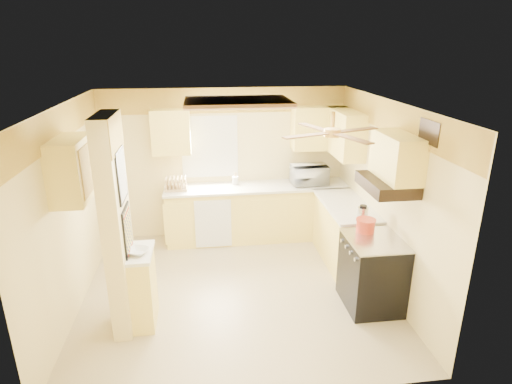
{
  "coord_description": "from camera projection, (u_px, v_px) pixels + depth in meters",
  "views": [
    {
      "loc": [
        -0.38,
        -5.03,
        3.19
      ],
      "look_at": [
        0.32,
        0.35,
        1.27
      ],
      "focal_mm": 30.0,
      "sensor_mm": 36.0,
      "label": 1
    }
  ],
  "objects": [
    {
      "name": "range_hood",
      "position": [
        387.0,
        184.0,
        4.97
      ],
      "size": [
        0.5,
        0.76,
        0.14
      ],
      "primitive_type": "cube",
      "color": "black",
      "rests_on": "upper_cab_over_stove"
    },
    {
      "name": "ceiling",
      "position": [
        233.0,
        104.0,
        4.98
      ],
      "size": [
        4.0,
        4.0,
        0.0
      ],
      "primitive_type": "plane",
      "rotation": [
        3.14,
        0.0,
        0.0
      ],
      "color": "white",
      "rests_on": "wall_back"
    },
    {
      "name": "dutch_oven",
      "position": [
        366.0,
        225.0,
        5.39
      ],
      "size": [
        0.25,
        0.25,
        0.17
      ],
      "color": "red",
      "rests_on": "stove"
    },
    {
      "name": "poster_menu",
      "position": [
        121.0,
        175.0,
        4.53
      ],
      "size": [
        0.02,
        0.42,
        0.57
      ],
      "color": "black",
      "rests_on": "partition_column"
    },
    {
      "name": "stove",
      "position": [
        372.0,
        272.0,
        5.35
      ],
      "size": [
        0.68,
        0.77,
        0.92
      ],
      "color": "black",
      "rests_on": "floor"
    },
    {
      "name": "countertop_right",
      "position": [
        346.0,
        205.0,
        6.27
      ],
      "size": [
        0.64,
        1.44,
        0.04
      ],
      "primitive_type": "cube",
      "color": "white",
      "rests_on": "lower_cabinets_right"
    },
    {
      "name": "countertop_back",
      "position": [
        257.0,
        187.0,
        7.06
      ],
      "size": [
        3.04,
        0.64,
        0.04
      ],
      "primitive_type": "cube",
      "color": "white",
      "rests_on": "lower_cabinets_back"
    },
    {
      "name": "upper_cab_right",
      "position": [
        345.0,
        133.0,
        6.59
      ],
      "size": [
        0.35,
        1.0,
        0.7
      ],
      "primitive_type": "cube",
      "color": "#FFDE71",
      "rests_on": "wall_right"
    },
    {
      "name": "dishwasher_panel",
      "position": [
        213.0,
        224.0,
        6.85
      ],
      "size": [
        0.58,
        0.02,
        0.8
      ],
      "primitive_type": "cube",
      "color": "white",
      "rests_on": "lower_cabinets_back"
    },
    {
      "name": "bowl",
      "position": [
        138.0,
        251.0,
        4.79
      ],
      "size": [
        0.3,
        0.3,
        0.06
      ],
      "primitive_type": "imported",
      "rotation": [
        0.0,
        0.0,
        -0.38
      ],
      "color": "white",
      "rests_on": "ledge_top"
    },
    {
      "name": "wall_front",
      "position": [
        253.0,
        284.0,
        3.62
      ],
      "size": [
        4.0,
        0.0,
        4.0
      ],
      "primitive_type": "plane",
      "rotation": [
        -1.57,
        0.0,
        0.0
      ],
      "color": "#EFD891",
      "rests_on": "floor"
    },
    {
      "name": "upper_cab_back_left",
      "position": [
        171.0,
        132.0,
        6.71
      ],
      "size": [
        0.6,
        0.35,
        0.7
      ],
      "primitive_type": "cube",
      "color": "#FFDE71",
      "rests_on": "wall_back"
    },
    {
      "name": "microwave",
      "position": [
        309.0,
        175.0,
        7.09
      ],
      "size": [
        0.6,
        0.42,
        0.32
      ],
      "primitive_type": "imported",
      "rotation": [
        0.0,
        0.0,
        3.19
      ],
      "color": "white",
      "rests_on": "countertop_back"
    },
    {
      "name": "lower_cabinets_back",
      "position": [
        257.0,
        213.0,
        7.22
      ],
      "size": [
        3.0,
        0.6,
        0.9
      ],
      "primitive_type": "cube",
      "color": "#FFDE71",
      "rests_on": "floor"
    },
    {
      "name": "ceiling_light_panel",
      "position": [
        237.0,
        102.0,
        5.48
      ],
      "size": [
        1.35,
        0.95,
        0.06
      ],
      "color": "brown",
      "rests_on": "ceiling"
    },
    {
      "name": "dish_rack",
      "position": [
        176.0,
        185.0,
        6.84
      ],
      "size": [
        0.36,
        0.27,
        0.2
      ],
      "color": "tan",
      "rests_on": "countertop_back"
    },
    {
      "name": "upper_cab_over_stove",
      "position": [
        397.0,
        157.0,
        4.87
      ],
      "size": [
        0.35,
        0.76,
        0.52
      ],
      "primitive_type": "cube",
      "color": "#FFDE71",
      "rests_on": "wall_right"
    },
    {
      "name": "vent_grate",
      "position": [
        429.0,
        132.0,
        4.45
      ],
      "size": [
        0.02,
        0.4,
        0.25
      ],
      "primitive_type": "cube",
      "color": "black",
      "rests_on": "wall_right"
    },
    {
      "name": "utensil_crock",
      "position": [
        235.0,
        180.0,
        7.11
      ],
      "size": [
        0.1,
        0.1,
        0.21
      ],
      "color": "white",
      "rests_on": "countertop_back"
    },
    {
      "name": "partition_ledge",
      "position": [
        143.0,
        289.0,
        5.01
      ],
      "size": [
        0.25,
        0.55,
        0.9
      ],
      "primitive_type": "cube",
      "color": "#FFDE71",
      "rests_on": "floor"
    },
    {
      "name": "wallpaper_border",
      "position": [
        224.0,
        101.0,
        6.81
      ],
      "size": [
        4.0,
        0.02,
        0.4
      ],
      "primitive_type": "cube",
      "color": "#FDD74A",
      "rests_on": "wall_back"
    },
    {
      "name": "poster_nashville",
      "position": [
        128.0,
        231.0,
        4.75
      ],
      "size": [
        0.02,
        0.42,
        0.57
      ],
      "color": "black",
      "rests_on": "partition_column"
    },
    {
      "name": "upper_cab_back_right",
      "position": [
        320.0,
        128.0,
        7.0
      ],
      "size": [
        0.9,
        0.35,
        0.7
      ],
      "primitive_type": "cube",
      "color": "#FFDE71",
      "rests_on": "wall_back"
    },
    {
      "name": "wall_right",
      "position": [
        385.0,
        197.0,
        5.64
      ],
      "size": [
        0.0,
        3.8,
        3.8
      ],
      "primitive_type": "plane",
      "rotation": [
        1.57,
        0.0,
        -1.57
      ],
      "color": "#EFD891",
      "rests_on": "floor"
    },
    {
      "name": "wall_left",
      "position": [
        69.0,
        212.0,
        5.16
      ],
      "size": [
        0.0,
        3.8,
        3.8
      ],
      "primitive_type": "plane",
      "rotation": [
        1.57,
        0.0,
        1.57
      ],
      "color": "#EFD891",
      "rests_on": "floor"
    },
    {
      "name": "floor",
      "position": [
        236.0,
        290.0,
        5.82
      ],
      "size": [
        4.0,
        4.0,
        0.0
      ],
      "primitive_type": "plane",
      "color": "tan",
      "rests_on": "ground"
    },
    {
      "name": "kettle",
      "position": [
        363.0,
        213.0,
        5.66
      ],
      "size": [
        0.14,
        0.14,
        0.21
      ],
      "color": "silver",
      "rests_on": "countertop_right"
    },
    {
      "name": "wall_back",
      "position": [
        225.0,
        164.0,
        7.17
      ],
      "size": [
        4.0,
        0.0,
        4.0
      ],
      "primitive_type": "plane",
      "rotation": [
        1.57,
        0.0,
        0.0
      ],
      "color": "#EFD891",
      "rests_on": "floor"
    },
    {
      "name": "upper_cab_left_wall",
      "position": [
        72.0,
        169.0,
        4.74
      ],
      "size": [
        0.35,
        0.75,
        0.7
      ],
      "primitive_type": "cube",
      "color": "#FFDE71",
      "rests_on": "wall_left"
    },
    {
      "name": "partition_column",
      "position": [
        117.0,
        227.0,
        4.72
      ],
      "size": [
        0.2,
        0.7,
        2.5
      ],
      "primitive_type": "cube",
      "color": "#EFD891",
      "rests_on": "floor"
    },
    {
      "name": "ledge_top",
      "position": [
        140.0,
        253.0,
        4.86
      ],
      "size": [
        0.28,
        0.58,
        0.04
      ],
      "primitive_type": "cube",
      "color": "white",
      "rests_on": "partition_ledge"
    },
    {
      "name": "window",
      "position": [
        210.0,
        147.0,
        7.03
      ],
      "size": [
        0.92,
        0.02,
        1.02
      ],
      "color": "white",
      "rests_on": "wall_back"
    },
    {
      "name": "ceiling_fan",
      "position": [
        332.0,
        132.0,
        4.52
      ],
      "size": [
        1.15,
        1.15,
        0.26
      ],
      "color": "gold",
      "rests_on": "ceiling"
    },
    {
      "name": "lower_cabinets_right",
      "position": [
        345.0,
        234.0,
        6.43
      ],
      "size": [
        0.6,
        1.4,
        0.9
      ],
      "primitive_type": "cube",
      "color": "#FFDE71",
      "rests_on": "floor"
    }
  ]
}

